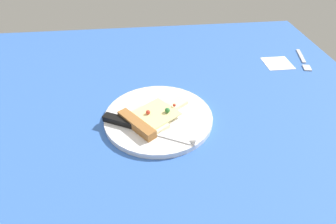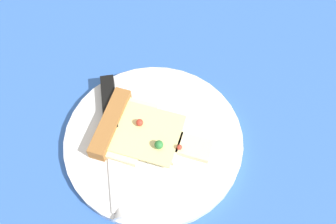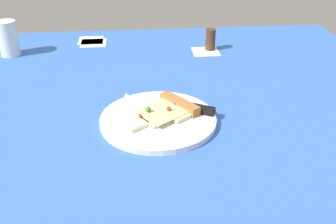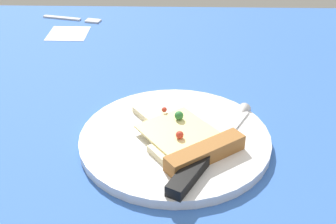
% 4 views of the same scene
% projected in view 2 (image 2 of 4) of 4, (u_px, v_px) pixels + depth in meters
% --- Properties ---
extents(ground_plane, '(1.35, 1.35, 0.03)m').
position_uv_depth(ground_plane, '(114.00, 144.00, 0.63)').
color(ground_plane, '#3360B7').
rests_on(ground_plane, ground).
extents(plate, '(0.28, 0.28, 0.01)m').
position_uv_depth(plate, '(154.00, 140.00, 0.61)').
color(plate, silver).
rests_on(plate, ground_plane).
extents(pizza_slice, '(0.19, 0.17, 0.03)m').
position_uv_depth(pizza_slice, '(137.00, 131.00, 0.60)').
color(pizza_slice, beige).
rests_on(pizza_slice, plate).
extents(knife, '(0.22, 0.13, 0.02)m').
position_uv_depth(knife, '(111.00, 128.00, 0.61)').
color(knife, silver).
rests_on(knife, plate).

